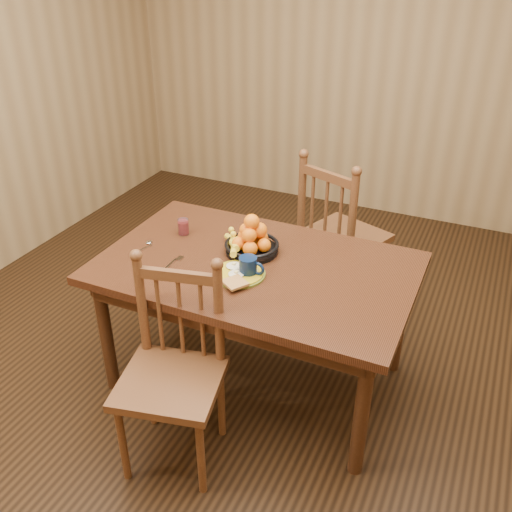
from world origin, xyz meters
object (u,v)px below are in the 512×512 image
at_px(chair_far, 340,236).
at_px(fruit_bowl, 251,241).
at_px(dining_table, 256,278).
at_px(breakfast_plate, 239,274).
at_px(chair_near, 173,373).
at_px(coffee_mug, 249,266).

relative_size(chair_far, fruit_bowl, 3.28).
bearing_deg(dining_table, breakfast_plate, -103.43).
bearing_deg(chair_near, coffee_mug, 62.08).
xyz_separation_m(chair_near, fruit_bowl, (0.05, 0.74, 0.33)).
relative_size(breakfast_plate, coffee_mug, 2.31).
xyz_separation_m(breakfast_plate, fruit_bowl, (-0.05, 0.24, 0.05)).
bearing_deg(fruit_bowl, chair_near, -93.79).
bearing_deg(chair_near, dining_table, 65.67).
xyz_separation_m(coffee_mug, fruit_bowl, (-0.09, 0.22, 0.02)).
xyz_separation_m(dining_table, chair_far, (0.18, 0.91, -0.15)).
height_order(dining_table, chair_far, chair_far).
distance_m(chair_far, chair_near, 1.57).
bearing_deg(chair_far, breakfast_plate, 99.31).
relative_size(chair_far, coffee_mug, 7.97).
bearing_deg(coffee_mug, chair_near, -105.26).
bearing_deg(chair_far, fruit_bowl, 92.68).
distance_m(breakfast_plate, fruit_bowl, 0.25).
distance_m(dining_table, breakfast_plate, 0.17).
bearing_deg(coffee_mug, dining_table, 96.09).
relative_size(chair_near, coffee_mug, 7.46).
height_order(dining_table, breakfast_plate, breakfast_plate).
bearing_deg(breakfast_plate, fruit_bowl, 101.40).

